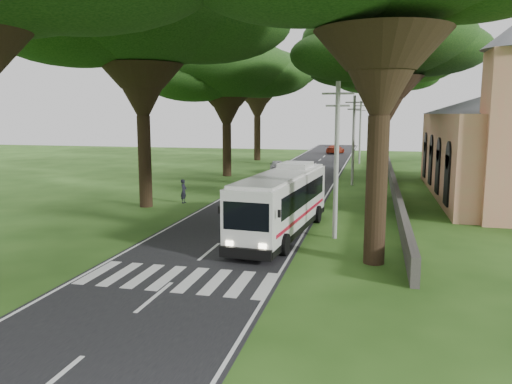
% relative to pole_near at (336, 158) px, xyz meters
% --- Properties ---
extents(ground, '(140.00, 140.00, 0.00)m').
position_rel_pole_near_xyz_m(ground, '(-5.50, -6.00, -4.18)').
color(ground, '#234513').
rests_on(ground, ground).
extents(road, '(8.00, 120.00, 0.04)m').
position_rel_pole_near_xyz_m(road, '(-5.50, 19.00, -4.17)').
color(road, black).
rests_on(road, ground).
extents(crosswalk, '(8.00, 3.00, 0.01)m').
position_rel_pole_near_xyz_m(crosswalk, '(-5.50, -8.00, -4.18)').
color(crosswalk, silver).
rests_on(crosswalk, ground).
extents(property_wall, '(0.35, 50.00, 1.20)m').
position_rel_pole_near_xyz_m(property_wall, '(3.50, 18.00, -3.58)').
color(property_wall, '#383533').
rests_on(property_wall, ground).
extents(pole_near, '(1.60, 0.24, 8.00)m').
position_rel_pole_near_xyz_m(pole_near, '(0.00, 0.00, 0.00)').
color(pole_near, gray).
rests_on(pole_near, ground).
extents(pole_mid, '(1.60, 0.24, 8.00)m').
position_rel_pole_near_xyz_m(pole_mid, '(0.00, 20.00, 0.00)').
color(pole_mid, gray).
rests_on(pole_mid, ground).
extents(pole_far, '(1.60, 0.24, 8.00)m').
position_rel_pole_near_xyz_m(pole_far, '(0.00, 40.00, 0.00)').
color(pole_far, gray).
rests_on(pole_far, ground).
extents(tree_l_mida, '(16.30, 16.30, 16.38)m').
position_rel_pole_near_xyz_m(tree_l_mida, '(-13.50, 6.00, 8.65)').
color(tree_l_mida, black).
rests_on(tree_l_mida, ground).
extents(tree_l_midb, '(14.09, 14.09, 13.79)m').
position_rel_pole_near_xyz_m(tree_l_midb, '(-13.00, 24.00, 6.51)').
color(tree_l_midb, black).
rests_on(tree_l_midb, ground).
extents(tree_l_far, '(13.10, 13.10, 15.16)m').
position_rel_pole_near_xyz_m(tree_l_far, '(-14.00, 42.00, 8.01)').
color(tree_l_far, black).
rests_on(tree_l_far, ground).
extents(tree_r_mida, '(12.75, 12.75, 14.49)m').
position_rel_pole_near_xyz_m(tree_r_mida, '(2.50, 14.00, 7.41)').
color(tree_r_mida, black).
rests_on(tree_r_mida, ground).
extents(tree_r_midb, '(14.13, 14.13, 15.45)m').
position_rel_pole_near_xyz_m(tree_r_midb, '(2.00, 32.00, 8.12)').
color(tree_r_midb, black).
rests_on(tree_r_midb, ground).
extents(tree_r_far, '(12.78, 12.78, 14.98)m').
position_rel_pole_near_xyz_m(tree_r_far, '(3.00, 50.00, 7.88)').
color(tree_r_far, black).
rests_on(tree_r_far, ground).
extents(coach_bus, '(3.44, 11.48, 3.33)m').
position_rel_pole_near_xyz_m(coach_bus, '(-2.79, 0.13, -2.39)').
color(coach_bus, silver).
rests_on(coach_bus, ground).
extents(distant_car_a, '(2.43, 4.24, 1.36)m').
position_rel_pole_near_xyz_m(distant_car_a, '(-8.50, 28.21, -3.47)').
color(distant_car_a, '#ADADB2').
rests_on(distant_car_a, road).
extents(distant_car_c, '(3.02, 5.01, 1.36)m').
position_rel_pole_near_xyz_m(distant_car_c, '(-4.34, 56.10, -3.47)').
color(distant_car_c, '#A02D17').
rests_on(distant_car_c, road).
extents(pedestrian, '(0.42, 0.63, 1.73)m').
position_rel_pole_near_xyz_m(pedestrian, '(-11.47, 7.93, -3.32)').
color(pedestrian, black).
rests_on(pedestrian, ground).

